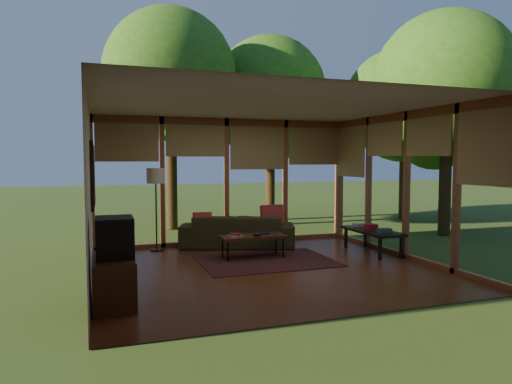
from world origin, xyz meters
name	(u,v)px	position (x,y,z in m)	size (l,w,h in m)	color
floor	(267,269)	(0.00, 0.00, 0.00)	(5.50, 5.50, 0.00)	brown
ceiling	(267,105)	(0.00, 0.00, 2.70)	(5.50, 5.50, 0.00)	white
wall_left	(89,192)	(-2.75, 0.00, 1.35)	(0.04, 5.00, 2.70)	silver
wall_front	(345,201)	(0.00, -2.50, 1.35)	(5.50, 0.04, 2.70)	silver
window_wall_back	(227,181)	(0.00, 2.50, 1.35)	(5.50, 0.12, 2.70)	#96522E
window_wall_right	(407,185)	(2.75, 0.00, 1.35)	(0.12, 5.00, 2.70)	#96522E
exterior_lawn	(387,207)	(8.00, 8.00, -0.01)	(40.00, 40.00, 0.00)	#36501E
tree_nw	(170,76)	(-0.80, 5.03, 4.00)	(3.42, 3.42, 5.72)	#3A2915
tree_ne	(269,93)	(2.30, 5.96, 3.82)	(3.38, 3.38, 5.52)	#3A2915
tree_se	(444,83)	(5.16, 1.85, 3.63)	(3.33, 3.33, 5.31)	#3A2915
tree_far	(400,106)	(6.07, 4.72, 3.45)	(3.43, 3.43, 5.17)	#3A2915
rug	(267,261)	(0.19, 0.53, 0.01)	(2.36, 1.67, 0.01)	maroon
sofa	(238,231)	(0.09, 2.00, 0.34)	(2.33, 0.91, 0.68)	#36311B
pillow_left	(203,222)	(-0.66, 1.95, 0.57)	(0.37, 0.12, 0.37)	maroon
pillow_right	(272,217)	(0.84, 1.95, 0.61)	(0.47, 0.16, 0.47)	maroon
ct_book_lower	(235,236)	(-0.30, 0.82, 0.44)	(0.22, 0.17, 0.03)	#B1ABA1
ct_book_upper	(235,234)	(-0.30, 0.82, 0.47)	(0.19, 0.14, 0.03)	maroon
ct_book_side	(264,233)	(0.30, 0.95, 0.44)	(0.18, 0.13, 0.03)	black
ct_bowl	(257,234)	(0.10, 0.77, 0.46)	(0.16, 0.16, 0.07)	black
media_cabinet	(114,281)	(-2.47, -1.12, 0.30)	(0.50, 1.00, 0.60)	#4E2815
television	(115,237)	(-2.45, -1.12, 0.85)	(0.45, 0.55, 0.50)	black
console_book_a	(384,231)	(2.40, 0.15, 0.50)	(0.23, 0.17, 0.08)	#325950
console_book_b	(371,227)	(2.40, 0.60, 0.51)	(0.22, 0.16, 0.10)	maroon
console_book_c	(360,225)	(2.40, 1.00, 0.49)	(0.24, 0.17, 0.06)	#B1ABA1
floor_lamp	(156,180)	(-1.55, 2.17, 1.41)	(0.36, 0.36, 1.65)	black
coffee_table	(253,237)	(0.05, 0.87, 0.39)	(1.20, 0.50, 0.43)	#4E2815
side_console	(372,232)	(2.40, 0.55, 0.41)	(0.60, 1.40, 0.46)	black
wall_painting	(93,175)	(-2.71, 1.40, 1.55)	(0.06, 1.35, 1.15)	black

